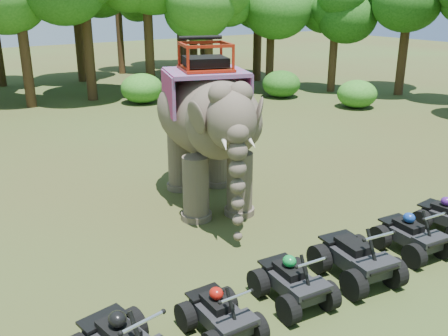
{
  "coord_description": "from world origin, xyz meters",
  "views": [
    {
      "loc": [
        -6.49,
        -8.35,
        5.95
      ],
      "look_at": [
        0.0,
        1.2,
        1.9
      ],
      "focal_mm": 40.0,
      "sensor_mm": 36.0,
      "label": 1
    }
  ],
  "objects_px": {
    "atv_2": "(293,275)",
    "atv_1": "(220,308)",
    "elephant": "(207,124)",
    "atv_3": "(357,251)",
    "atv_4": "(413,230)"
  },
  "relations": [
    {
      "from": "atv_2",
      "to": "atv_1",
      "type": "bearing_deg",
      "value": -172.91
    },
    {
      "from": "atv_2",
      "to": "elephant",
      "type": "bearing_deg",
      "value": 80.66
    },
    {
      "from": "elephant",
      "to": "atv_3",
      "type": "distance_m",
      "value": 5.81
    },
    {
      "from": "atv_3",
      "to": "atv_4",
      "type": "xyz_separation_m",
      "value": [
        2.01,
        0.05,
        -0.07
      ]
    },
    {
      "from": "elephant",
      "to": "atv_1",
      "type": "distance_m",
      "value": 6.61
    },
    {
      "from": "atv_2",
      "to": "atv_4",
      "type": "xyz_separation_m",
      "value": [
        3.73,
        -0.07,
        0.0
      ]
    },
    {
      "from": "atv_3",
      "to": "atv_4",
      "type": "distance_m",
      "value": 2.01
    },
    {
      "from": "atv_2",
      "to": "atv_4",
      "type": "relative_size",
      "value": 0.99
    },
    {
      "from": "elephant",
      "to": "atv_3",
      "type": "bearing_deg",
      "value": -68.29
    },
    {
      "from": "atv_3",
      "to": "atv_2",
      "type": "bearing_deg",
      "value": -175.71
    },
    {
      "from": "atv_2",
      "to": "atv_3",
      "type": "xyz_separation_m",
      "value": [
        1.73,
        -0.12,
        0.07
      ]
    },
    {
      "from": "atv_1",
      "to": "atv_2",
      "type": "bearing_deg",
      "value": 2.98
    },
    {
      "from": "atv_2",
      "to": "atv_4",
      "type": "height_order",
      "value": "atv_4"
    },
    {
      "from": "atv_1",
      "to": "atv_2",
      "type": "relative_size",
      "value": 0.94
    },
    {
      "from": "atv_3",
      "to": "atv_4",
      "type": "bearing_deg",
      "value": 9.64
    }
  ]
}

